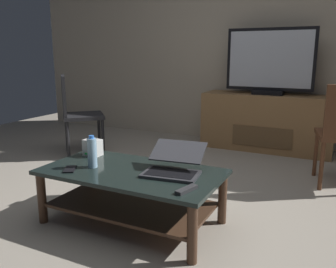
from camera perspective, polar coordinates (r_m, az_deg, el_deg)
The scene contains 11 objects.
ground_plane at distance 2.76m, azimuth -1.52°, elevation -11.69°, with size 7.68×7.68×0.00m, color #9E9384.
back_wall at distance 4.77m, azimuth 12.44°, elevation 15.62°, with size 6.40×0.12×2.80m, color #B2A38C.
coffee_table at distance 2.44m, azimuth -5.88°, elevation -8.40°, with size 1.21×0.64×0.38m.
media_cabinet at distance 4.44m, azimuth 15.58°, elevation 1.86°, with size 1.52×0.49×0.67m.
television at distance 4.34m, azimuth 16.09°, elevation 10.98°, with size 1.01×0.20×0.76m.
side_chair at distance 4.15m, azimuth -14.67°, elevation 3.66°, with size 0.62×0.62×0.91m.
laptop at distance 2.33m, azimuth 0.97°, elevation -4.94°, with size 0.40×0.42×0.17m.
router_box at distance 2.77m, azimuth -12.04°, elevation -2.14°, with size 0.13×0.10×0.13m.
water_bottle_near at distance 2.47m, azimuth -12.13°, elevation -2.93°, with size 0.07×0.07×0.22m.
cell_phone at distance 2.48m, azimuth -15.53°, elevation -5.49°, with size 0.07×0.14×0.01m, color black.
tv_remote at distance 2.04m, azimuth 3.01°, elevation -8.93°, with size 0.04×0.16×0.02m, color #2D2D30.
Camera 1 is at (1.18, -2.22, 1.15)m, focal length 37.81 mm.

